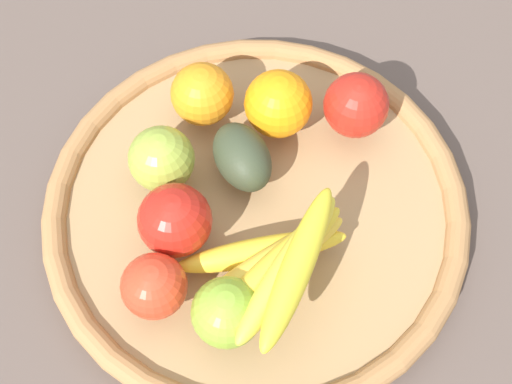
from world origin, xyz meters
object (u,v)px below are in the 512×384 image
Objects in this scene: apple_1 at (227,312)px; apple_0 at (154,286)px; orange_0 at (202,94)px; apple_4 at (356,105)px; banana_bunch at (278,262)px; orange_1 at (278,104)px; apple_2 at (163,155)px; apple_3 at (175,220)px; avocado at (242,157)px.

apple_0 is at bearing 86.58° from apple_1.
orange_0 is 0.98× the size of apple_4.
banana_bunch is at bearing -140.93° from orange_0.
orange_1 is 1.04× the size of apple_4.
apple_3 is at bearing -150.30° from apple_2.
apple_0 is (-0.14, -0.04, -0.00)m from apple_2.
avocado is (0.11, 0.07, -0.01)m from banana_bunch.
banana_bunch is at bearing -28.22° from apple_1.
apple_1 is 0.25m from orange_0.
apple_0 is (-0.24, 0.05, -0.01)m from orange_1.
apple_4 is 0.14m from avocado.
apple_2 is 0.22m from apple_4.
banana_bunch reaches higher than avocado.
apple_4 reaches higher than apple_1.
orange_1 is at bearing -82.54° from orange_0.
orange_0 is (-0.01, 0.08, -0.00)m from orange_1.
banana_bunch is 0.13m from avocado.
apple_3 reaches higher than orange_0.
apple_3 is at bearing 157.85° from avocado.
apple_2 is 0.98× the size of apple_4.
apple_3 is (-0.17, 0.06, 0.00)m from orange_1.
apple_1 is 0.07m from banana_bunch.
apple_1 is 0.97× the size of orange_0.
apple_4 is at bearing -55.45° from apple_2.
banana_bunch is 2.77× the size of apple_0.
apple_0 is at bearing -172.17° from orange_0.
apple_2 reaches higher than apple_1.
apple_2 is at bearing 17.51° from apple_0.
apple_0 is 0.92× the size of orange_0.
apple_2 reaches higher than avocado.
apple_2 is at bearing 39.67° from apple_1.
apple_2 is at bearing 124.55° from apple_4.
apple_0 is at bearing 168.16° from avocado.
apple_4 is (0.26, -0.14, 0.00)m from apple_0.
apple_1 is 0.18m from avocado.
apple_1 is at bearing -155.27° from orange_0.
orange_1 is at bearing -14.50° from avocado.
banana_bunch is at bearing -146.62° from avocado.
orange_0 is at bearing 97.46° from orange_1.
orange_0 is 0.16m from apple_3.
apple_2 is 1.00× the size of orange_0.
apple_2 reaches higher than apple_0.
apple_0 reaches higher than avocado.
apple_2 is (0.14, 0.12, 0.00)m from apple_1.
banana_bunch is (-0.18, -0.05, 0.00)m from orange_1.
orange_0 is at bearing 24.73° from apple_1.
apple_1 is at bearing -174.83° from orange_1.
orange_1 is at bearing 106.84° from apple_4.
orange_0 is at bearing 39.07° from banana_bunch.
apple_3 is at bearing 144.11° from apple_4.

